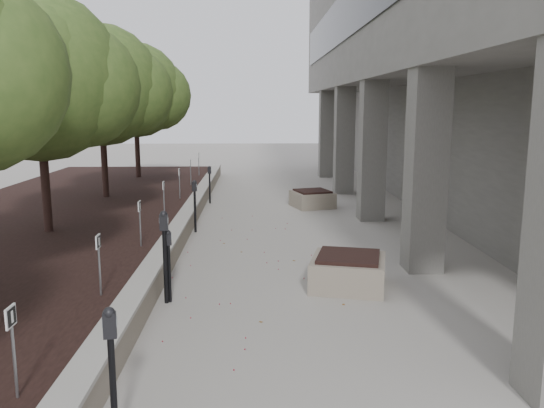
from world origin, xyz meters
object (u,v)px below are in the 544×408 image
object	(u,v)px
crabapple_tree_5	(136,110)
planter_back	(312,199)
parking_meter_4	(195,206)
parking_meter_2	(169,266)
crabapple_tree_3	(40,113)
parking_meter_5	(210,185)
crabapple_tree_4	(102,111)
planter_front	(348,271)
parking_meter_3	(165,257)
parking_meter_1	(113,379)

from	to	relation	value
crabapple_tree_5	planter_back	distance (m)	8.81
parking_meter_4	planter_back	xyz separation A→B (m)	(3.46, 3.55, -0.41)
parking_meter_2	crabapple_tree_5	bearing A→B (deg)	101.82
crabapple_tree_3	parking_meter_5	distance (m)	7.16
crabapple_tree_3	crabapple_tree_4	size ratio (longest dim) A/B	1.00
crabapple_tree_3	planter_back	world-z (taller)	crabapple_tree_3
parking_meter_4	planter_front	world-z (taller)	parking_meter_4
crabapple_tree_4	parking_meter_2	xyz separation A→B (m)	(3.38, -8.74, -2.49)
parking_meter_2	parking_meter_4	distance (m)	5.24
parking_meter_2	parking_meter_3	bearing A→B (deg)	-142.62
crabapple_tree_3	parking_meter_4	xyz separation A→B (m)	(3.25, 1.50, -2.43)
crabapple_tree_3	parking_meter_1	distance (m)	8.85
parking_meter_4	parking_meter_1	bearing A→B (deg)	-79.73
crabapple_tree_4	parking_meter_1	size ratio (longest dim) A/B	3.77
parking_meter_3	parking_meter_4	world-z (taller)	parking_meter_3
parking_meter_5	crabapple_tree_5	bearing A→B (deg)	138.57
parking_meter_2	planter_front	world-z (taller)	parking_meter_2
parking_meter_1	parking_meter_4	bearing A→B (deg)	80.47
crabapple_tree_4	parking_meter_5	size ratio (longest dim) A/B	4.22
parking_meter_5	planter_front	size ratio (longest dim) A/B	0.99
crabapple_tree_4	planter_front	bearing A→B (deg)	-50.97
crabapple_tree_4	parking_meter_1	distance (m)	13.46
crabapple_tree_4	parking_meter_2	size ratio (longest dim) A/B	4.34
crabapple_tree_4	planter_back	distance (m)	7.29
crabapple_tree_3	parking_meter_3	bearing A→B (deg)	-48.65
crabapple_tree_5	planter_front	bearing A→B (deg)	-63.43
crabapple_tree_5	parking_meter_3	world-z (taller)	crabapple_tree_5
parking_meter_2	parking_meter_3	xyz separation A→B (m)	(-0.05, -0.04, 0.17)
parking_meter_4	planter_back	size ratio (longest dim) A/B	1.14
parking_meter_1	parking_meter_4	distance (m)	9.28
crabapple_tree_4	parking_meter_4	bearing A→B (deg)	-47.10
crabapple_tree_3	crabapple_tree_5	size ratio (longest dim) A/B	1.00
parking_meter_1	planter_back	bearing A→B (deg)	64.92
crabapple_tree_4	crabapple_tree_5	bearing A→B (deg)	90.00
crabapple_tree_5	parking_meter_3	xyz separation A→B (m)	(3.33, -13.78, -2.33)
planter_back	parking_meter_3	bearing A→B (deg)	-110.96
parking_meter_2	planter_front	size ratio (longest dim) A/B	0.96
crabapple_tree_4	planter_back	world-z (taller)	crabapple_tree_4
crabapple_tree_4	parking_meter_5	bearing A→B (deg)	14.65
parking_meter_2	planter_front	bearing A→B (deg)	10.32
crabapple_tree_3	planter_front	distance (m)	7.73
parking_meter_2	parking_meter_5	bearing A→B (deg)	88.58
planter_front	parking_meter_2	bearing A→B (deg)	-167.67
planter_back	parking_meter_5	bearing A→B (deg)	166.72
planter_front	planter_back	distance (m)	8.10
crabapple_tree_4	parking_meter_3	size ratio (longest dim) A/B	3.43
parking_meter_1	parking_meter_3	world-z (taller)	parking_meter_3
crabapple_tree_3	parking_meter_5	world-z (taller)	crabapple_tree_3
crabapple_tree_4	planter_front	distance (m)	10.74
parking_meter_1	parking_meter_4	world-z (taller)	parking_meter_1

